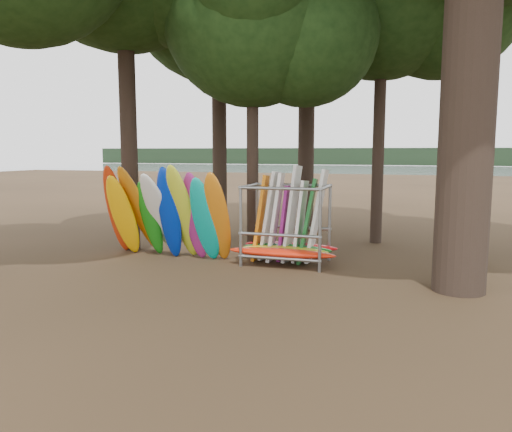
% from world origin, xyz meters
% --- Properties ---
extents(ground, '(120.00, 120.00, 0.00)m').
position_xyz_m(ground, '(0.00, 0.00, 0.00)').
color(ground, '#47331E').
rests_on(ground, ground).
extents(lake, '(160.00, 160.00, 0.00)m').
position_xyz_m(lake, '(0.00, 60.00, 0.00)').
color(lake, gray).
rests_on(lake, ground).
extents(far_shore, '(160.00, 4.00, 4.00)m').
position_xyz_m(far_shore, '(0.00, 110.00, 2.00)').
color(far_shore, black).
rests_on(far_shore, ground).
extents(oak_5, '(6.33, 6.33, 10.06)m').
position_xyz_m(oak_5, '(-1.02, 3.14, 7.29)').
color(oak_5, black).
rests_on(oak_5, ground).
extents(kayak_row, '(4.29, 2.14, 3.00)m').
position_xyz_m(kayak_row, '(-3.18, 1.43, 1.33)').
color(kayak_row, red).
rests_on(kayak_row, ground).
extents(storage_rack, '(3.07, 1.58, 2.84)m').
position_xyz_m(storage_rack, '(0.41, 1.90, 1.05)').
color(storage_rack, gray).
rests_on(storage_rack, ground).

